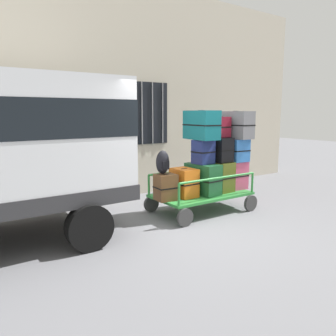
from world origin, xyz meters
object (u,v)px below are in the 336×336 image
(suitcase_left_bottom, at_px, (166,187))
(backpack, at_px, (163,162))
(suitcase_center_bottom, at_px, (203,179))
(suitcase_center_top, at_px, (201,125))
(suitcase_midleft_bottom, at_px, (184,183))
(luggage_cart, at_px, (201,196))
(suitcase_midright_middle, at_px, (219,150))
(suitcase_right_bottom, at_px, (234,175))
(suitcase_right_top, at_px, (235,125))
(suitcase_center_middle, at_px, (203,152))
(suitcase_midright_top, at_px, (220,127))
(suitcase_right_middle, at_px, (233,150))
(suitcase_midright_bottom, at_px, (218,176))

(suitcase_left_bottom, xyz_separation_m, backpack, (-0.05, 0.02, 0.47))
(suitcase_center_bottom, relative_size, suitcase_center_top, 0.93)
(suitcase_midleft_bottom, distance_m, suitcase_center_top, 1.20)
(luggage_cart, relative_size, suitcase_midright_middle, 3.93)
(suitcase_right_bottom, bearing_deg, suitcase_right_top, 90.00)
(suitcase_center_middle, height_order, suitcase_midright_top, suitcase_midright_top)
(suitcase_right_top, bearing_deg, suitcase_center_middle, -178.38)
(suitcase_center_top, xyz_separation_m, suitcase_right_top, (0.91, -0.04, -0.02))
(luggage_cart, distance_m, suitcase_midright_top, 1.47)
(luggage_cart, relative_size, suitcase_midright_top, 4.81)
(suitcase_center_middle, height_order, suitcase_right_middle, suitcase_center_middle)
(suitcase_left_bottom, relative_size, suitcase_right_middle, 0.75)
(suitcase_right_top, height_order, backpack, suitcase_right_top)
(suitcase_center_bottom, bearing_deg, suitcase_right_middle, 3.60)
(suitcase_left_bottom, bearing_deg, backpack, 155.71)
(suitcase_right_top, bearing_deg, luggage_cart, 179.28)
(suitcase_midright_bottom, bearing_deg, suitcase_midright_top, -90.00)
(suitcase_midleft_bottom, height_order, suitcase_right_bottom, suitcase_right_bottom)
(suitcase_right_bottom, height_order, backpack, backpack)
(suitcase_center_top, bearing_deg, suitcase_right_bottom, -3.34)
(luggage_cart, height_order, suitcase_right_top, suitcase_right_top)
(luggage_cart, relative_size, suitcase_center_middle, 4.24)
(suitcase_midright_middle, xyz_separation_m, suitcase_right_middle, (0.45, 0.04, -0.04))
(suitcase_midright_bottom, height_order, suitcase_right_middle, suitcase_right_middle)
(suitcase_midleft_bottom, distance_m, suitcase_right_top, 1.75)
(suitcase_center_bottom, distance_m, suitcase_midright_bottom, 0.46)
(suitcase_midleft_bottom, distance_m, suitcase_midright_bottom, 0.91)
(suitcase_center_bottom, distance_m, suitcase_right_middle, 1.05)
(luggage_cart, distance_m, suitcase_center_middle, 0.92)
(suitcase_left_bottom, bearing_deg, suitcase_right_top, 0.74)
(suitcase_center_middle, relative_size, suitcase_right_bottom, 0.81)
(suitcase_midright_bottom, bearing_deg, suitcase_midleft_bottom, 179.84)
(backpack, bearing_deg, suitcase_midright_top, -0.35)
(luggage_cart, distance_m, suitcase_left_bottom, 0.96)
(suitcase_left_bottom, bearing_deg, luggage_cart, 2.19)
(suitcase_midright_top, relative_size, suitcase_right_middle, 0.64)
(suitcase_midright_bottom, bearing_deg, suitcase_right_top, -0.28)
(suitcase_midright_top, bearing_deg, suitcase_midleft_bottom, 179.10)
(suitcase_midleft_bottom, xyz_separation_m, suitcase_center_bottom, (0.45, -0.03, 0.03))
(suitcase_center_middle, relative_size, suitcase_midright_bottom, 0.74)
(luggage_cart, distance_m, suitcase_right_bottom, 0.98)
(suitcase_left_bottom, xyz_separation_m, suitcase_midright_middle, (1.36, 0.02, 0.63))
(suitcase_left_bottom, relative_size, suitcase_midright_bottom, 0.77)
(luggage_cart, xyz_separation_m, suitcase_midleft_bottom, (-0.45, -0.01, 0.34))
(suitcase_center_bottom, height_order, suitcase_right_top, suitcase_right_top)
(suitcase_center_middle, relative_size, suitcase_center_top, 0.59)
(suitcase_left_bottom, distance_m, backpack, 0.47)
(suitcase_midright_bottom, relative_size, suitcase_right_top, 0.83)
(suitcase_midleft_bottom, bearing_deg, suitcase_right_middle, 1.09)
(suitcase_center_top, bearing_deg, luggage_cart, -90.00)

